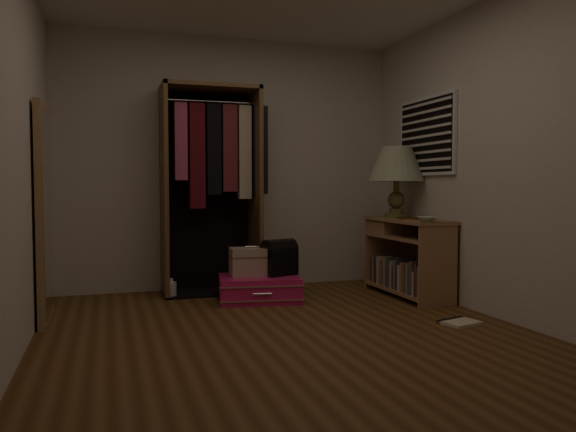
# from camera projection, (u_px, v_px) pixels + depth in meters

# --- Properties ---
(ground) EXTENTS (4.00, 4.00, 0.00)m
(ground) POSITION_uv_depth(u_px,v_px,m) (289.00, 334.00, 4.04)
(ground) COLOR #593719
(ground) RESTS_ON ground
(room_walls) EXTENTS (3.52, 4.02, 2.60)m
(room_walls) POSITION_uv_depth(u_px,v_px,m) (297.00, 125.00, 4.02)
(room_walls) COLOR beige
(room_walls) RESTS_ON ground
(console_bookshelf) EXTENTS (0.42, 1.12, 0.75)m
(console_bookshelf) POSITION_uv_depth(u_px,v_px,m) (405.00, 255.00, 5.48)
(console_bookshelf) COLOR #A2734E
(console_bookshelf) RESTS_ON ground
(open_wardrobe) EXTENTS (1.04, 0.50, 2.05)m
(open_wardrobe) POSITION_uv_depth(u_px,v_px,m) (214.00, 172.00, 5.59)
(open_wardrobe) COLOR brown
(open_wardrobe) RESTS_ON ground
(floor_mirror) EXTENTS (0.06, 0.80, 1.70)m
(floor_mirror) POSITION_uv_depth(u_px,v_px,m) (45.00, 213.00, 4.42)
(floor_mirror) COLOR #A88051
(floor_mirror) RESTS_ON ground
(pink_suitcase) EXTENTS (0.83, 0.66, 0.23)m
(pink_suitcase) POSITION_uv_depth(u_px,v_px,m) (259.00, 289.00, 5.21)
(pink_suitcase) COLOR #D51A64
(pink_suitcase) RESTS_ON ground
(train_case) EXTENTS (0.40, 0.29, 0.28)m
(train_case) POSITION_uv_depth(u_px,v_px,m) (251.00, 261.00, 5.24)
(train_case) COLOR tan
(train_case) RESTS_ON pink_suitcase
(black_bag) EXTENTS (0.36, 0.30, 0.34)m
(black_bag) POSITION_uv_depth(u_px,v_px,m) (279.00, 257.00, 5.27)
(black_bag) COLOR black
(black_bag) RESTS_ON pink_suitcase
(table_lamp) EXTENTS (0.72, 0.72, 0.71)m
(table_lamp) POSITION_uv_depth(u_px,v_px,m) (397.00, 166.00, 5.62)
(table_lamp) COLOR #545C2C
(table_lamp) RESTS_ON console_bookshelf
(brass_tray) EXTENTS (0.31, 0.31, 0.02)m
(brass_tray) POSITION_uv_depth(u_px,v_px,m) (412.00, 218.00, 5.35)
(brass_tray) COLOR #A0723D
(brass_tray) RESTS_ON console_bookshelf
(ceramic_bowl) EXTENTS (0.23, 0.23, 0.04)m
(ceramic_bowl) POSITION_uv_depth(u_px,v_px,m) (427.00, 219.00, 5.01)
(ceramic_bowl) COLOR #AFCFAD
(ceramic_bowl) RESTS_ON console_bookshelf
(white_jug) EXTENTS (0.12, 0.12, 0.19)m
(white_jug) POSITION_uv_depth(u_px,v_px,m) (171.00, 290.00, 5.35)
(white_jug) COLOR white
(white_jug) RESTS_ON ground
(floor_book) EXTENTS (0.32, 0.28, 0.03)m
(floor_book) POSITION_uv_depth(u_px,v_px,m) (458.00, 322.00, 4.35)
(floor_book) COLOR #F4EACD
(floor_book) RESTS_ON ground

